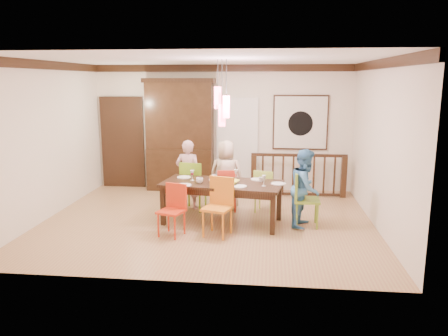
# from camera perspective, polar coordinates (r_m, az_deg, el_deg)

# --- Properties ---
(floor) EXTENTS (6.00, 6.00, 0.00)m
(floor) POSITION_cam_1_polar(r_m,az_deg,el_deg) (8.12, -2.15, -6.89)
(floor) COLOR #A77550
(floor) RESTS_ON ground
(ceiling) EXTENTS (6.00, 6.00, 0.00)m
(ceiling) POSITION_cam_1_polar(r_m,az_deg,el_deg) (7.72, -2.32, 14.00)
(ceiling) COLOR white
(ceiling) RESTS_ON wall_back
(wall_back) EXTENTS (6.00, 0.00, 6.00)m
(wall_back) POSITION_cam_1_polar(r_m,az_deg,el_deg) (10.25, -0.22, 5.24)
(wall_back) COLOR silver
(wall_back) RESTS_ON floor
(wall_left) EXTENTS (0.00, 5.00, 5.00)m
(wall_left) POSITION_cam_1_polar(r_m,az_deg,el_deg) (8.74, -22.12, 3.34)
(wall_left) COLOR silver
(wall_left) RESTS_ON floor
(wall_right) EXTENTS (0.00, 5.00, 5.00)m
(wall_right) POSITION_cam_1_polar(r_m,az_deg,el_deg) (7.94, 19.75, 2.77)
(wall_right) COLOR silver
(wall_right) RESTS_ON floor
(crown_molding) EXTENTS (6.00, 5.00, 0.16)m
(crown_molding) POSITION_cam_1_polar(r_m,az_deg,el_deg) (7.72, -2.31, 13.40)
(crown_molding) COLOR black
(crown_molding) RESTS_ON wall_back
(panel_door) EXTENTS (1.04, 0.07, 2.24)m
(panel_door) POSITION_cam_1_polar(r_m,az_deg,el_deg) (10.78, -13.05, 3.11)
(panel_door) COLOR black
(panel_door) RESTS_ON wall_back
(white_doorway) EXTENTS (0.97, 0.05, 2.22)m
(white_doorway) POSITION_cam_1_polar(r_m,az_deg,el_deg) (10.24, 1.71, 2.97)
(white_doorway) COLOR silver
(white_doorway) RESTS_ON wall_back
(painting) EXTENTS (1.25, 0.06, 1.25)m
(painting) POSITION_cam_1_polar(r_m,az_deg,el_deg) (10.16, 9.95, 5.86)
(painting) COLOR black
(painting) RESTS_ON wall_back
(pendant_cluster) EXTENTS (0.27, 0.21, 1.14)m
(pendant_cluster) POSITION_cam_1_polar(r_m,az_deg,el_deg) (7.63, -0.25, 8.08)
(pendant_cluster) COLOR #FF4C66
(pendant_cluster) RESTS_ON ceiling
(dining_table) EXTENTS (2.25, 1.27, 0.75)m
(dining_table) POSITION_cam_1_polar(r_m,az_deg,el_deg) (7.85, -0.25, -2.47)
(dining_table) COLOR black
(dining_table) RESTS_ON floor
(chair_far_left) EXTENTS (0.51, 0.51, 0.98)m
(chair_far_left) POSITION_cam_1_polar(r_m,az_deg,el_deg) (8.70, -3.94, -1.83)
(chair_far_left) COLOR #70A41D
(chair_far_left) RESTS_ON floor
(chair_far_mid) EXTENTS (0.40, 0.40, 0.85)m
(chair_far_mid) POSITION_cam_1_polar(r_m,az_deg,el_deg) (8.63, 0.47, -2.44)
(chair_far_mid) COLOR red
(chair_far_mid) RESTS_ON floor
(chair_far_right) EXTENTS (0.47, 0.47, 0.85)m
(chair_far_right) POSITION_cam_1_polar(r_m,az_deg,el_deg) (8.59, 5.42, -2.56)
(chair_far_right) COLOR #A7CA40
(chair_far_right) RESTS_ON floor
(chair_near_left) EXTENTS (0.49, 0.49, 0.86)m
(chair_near_left) POSITION_cam_1_polar(r_m,az_deg,el_deg) (7.28, -6.92, -5.10)
(chair_near_left) COLOR red
(chair_near_left) RESTS_ON floor
(chair_near_mid) EXTENTS (0.54, 0.54, 0.97)m
(chair_near_mid) POSITION_cam_1_polar(r_m,az_deg,el_deg) (7.22, -0.89, -4.64)
(chair_near_mid) COLOR orange
(chair_near_mid) RESTS_ON floor
(chair_end_right) EXTENTS (0.45, 0.45, 0.98)m
(chair_end_right) POSITION_cam_1_polar(r_m,az_deg,el_deg) (7.83, 10.78, -3.54)
(chair_end_right) COLOR olive
(chair_end_right) RESTS_ON floor
(china_hutch) EXTENTS (1.65, 0.46, 2.60)m
(china_hutch) POSITION_cam_1_polar(r_m,az_deg,el_deg) (10.22, -5.77, 4.31)
(china_hutch) COLOR black
(china_hutch) RESTS_ON floor
(balustrade) EXTENTS (2.10, 0.12, 0.96)m
(balustrade) POSITION_cam_1_polar(r_m,az_deg,el_deg) (9.82, 9.68, -0.81)
(balustrade) COLOR black
(balustrade) RESTS_ON floor
(person_far_left) EXTENTS (0.54, 0.38, 1.39)m
(person_far_left) POSITION_cam_1_polar(r_m,az_deg,el_deg) (8.77, -4.70, -0.84)
(person_far_left) COLOR #DAA5AF
(person_far_left) RESTS_ON floor
(person_far_mid) EXTENTS (0.70, 0.48, 1.40)m
(person_far_mid) POSITION_cam_1_polar(r_m,az_deg,el_deg) (8.69, 0.29, -0.90)
(person_far_mid) COLOR #C1AC92
(person_far_mid) RESTS_ON floor
(person_end_right) EXTENTS (0.69, 0.79, 1.38)m
(person_end_right) POSITION_cam_1_polar(r_m,az_deg,el_deg) (7.80, 10.59, -2.59)
(person_end_right) COLOR teal
(person_end_right) RESTS_ON floor
(serving_bowl) EXTENTS (0.40, 0.40, 0.07)m
(serving_bowl) POSITION_cam_1_polar(r_m,az_deg,el_deg) (7.68, 0.83, -1.87)
(serving_bowl) COLOR #ECE743
(serving_bowl) RESTS_ON dining_table
(small_bowl) EXTENTS (0.26, 0.26, 0.06)m
(small_bowl) POSITION_cam_1_polar(r_m,az_deg,el_deg) (7.81, -1.28, -1.68)
(small_bowl) COLOR white
(small_bowl) RESTS_ON dining_table
(cup_left) EXTENTS (0.17, 0.17, 0.10)m
(cup_left) POSITION_cam_1_polar(r_m,az_deg,el_deg) (7.76, -3.22, -1.63)
(cup_left) COLOR silver
(cup_left) RESTS_ON dining_table
(cup_right) EXTENTS (0.10, 0.10, 0.08)m
(cup_right) POSITION_cam_1_polar(r_m,az_deg,el_deg) (7.89, 4.86, -1.51)
(cup_right) COLOR silver
(cup_right) RESTS_ON dining_table
(plate_far_left) EXTENTS (0.26, 0.26, 0.01)m
(plate_far_left) POSITION_cam_1_polar(r_m,az_deg,el_deg) (8.24, -5.26, -1.20)
(plate_far_left) COLOR white
(plate_far_left) RESTS_ON dining_table
(plate_far_mid) EXTENTS (0.26, 0.26, 0.01)m
(plate_far_mid) POSITION_cam_1_polar(r_m,az_deg,el_deg) (8.08, -0.32, -1.42)
(plate_far_mid) COLOR white
(plate_far_mid) RESTS_ON dining_table
(plate_far_right) EXTENTS (0.26, 0.26, 0.01)m
(plate_far_right) POSITION_cam_1_polar(r_m,az_deg,el_deg) (8.05, 4.42, -1.49)
(plate_far_right) COLOR white
(plate_far_right) RESTS_ON dining_table
(plate_near_left) EXTENTS (0.26, 0.26, 0.01)m
(plate_near_left) POSITION_cam_1_polar(r_m,az_deg,el_deg) (7.63, -5.26, -2.22)
(plate_near_left) COLOR white
(plate_near_left) RESTS_ON dining_table
(plate_near_mid) EXTENTS (0.26, 0.26, 0.01)m
(plate_near_mid) POSITION_cam_1_polar(r_m,az_deg,el_deg) (7.50, 2.00, -2.42)
(plate_near_mid) COLOR white
(plate_near_mid) RESTS_ON dining_table
(plate_end_right) EXTENTS (0.26, 0.26, 0.01)m
(plate_end_right) POSITION_cam_1_polar(r_m,az_deg,el_deg) (7.76, 7.11, -2.04)
(plate_end_right) COLOR white
(plate_end_right) RESTS_ON dining_table
(wine_glass_a) EXTENTS (0.08, 0.08, 0.19)m
(wine_glass_a) POSITION_cam_1_polar(r_m,az_deg,el_deg) (7.98, -4.18, -0.96)
(wine_glass_a) COLOR #590C19
(wine_glass_a) RESTS_ON dining_table
(wine_glass_b) EXTENTS (0.08, 0.08, 0.19)m
(wine_glass_b) POSITION_cam_1_polar(r_m,az_deg,el_deg) (8.03, 1.57, -0.85)
(wine_glass_b) COLOR silver
(wine_glass_b) RESTS_ON dining_table
(wine_glass_c) EXTENTS (0.08, 0.08, 0.19)m
(wine_glass_c) POSITION_cam_1_polar(r_m,az_deg,el_deg) (7.57, -1.31, -1.61)
(wine_glass_c) COLOR #590C19
(wine_glass_c) RESTS_ON dining_table
(wine_glass_d) EXTENTS (0.08, 0.08, 0.19)m
(wine_glass_d) POSITION_cam_1_polar(r_m,az_deg,el_deg) (7.56, 5.23, -1.67)
(wine_glass_d) COLOR silver
(wine_glass_d) RESTS_ON dining_table
(napkin) EXTENTS (0.18, 0.14, 0.01)m
(napkin) POSITION_cam_1_polar(r_m,az_deg,el_deg) (7.49, -0.90, -2.44)
(napkin) COLOR #D83359
(napkin) RESTS_ON dining_table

